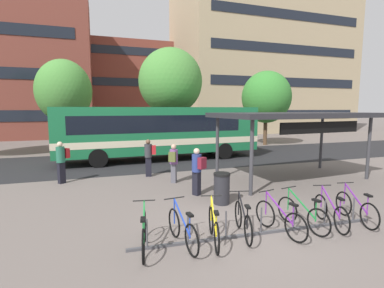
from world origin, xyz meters
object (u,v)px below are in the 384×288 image
Objects in this scene: commuter_olive_pack_2 at (174,161)px; commuter_red_pack_3 at (61,159)px; parked_bicycle_green_0 at (144,234)px; street_tree_2 at (64,91)px; trash_bin at (222,188)px; city_bus at (162,131)px; commuter_red_pack_0 at (149,155)px; parked_bicycle_purple_6 at (331,212)px; parked_bicycle_black_3 at (243,221)px; parked_bicycle_green_5 at (302,214)px; street_tree_0 at (170,82)px; parked_bicycle_purple_4 at (280,219)px; street_tree_1 at (266,97)px; commuter_maroon_pack_1 at (197,168)px; parked_bicycle_yellow_2 at (214,227)px; parked_bicycle_blue_1 at (182,230)px; transit_shelter at (295,117)px; parked_bicycle_purple_7 at (356,208)px.

commuter_olive_pack_2 is 0.93× the size of commuter_red_pack_3.
parked_bicycle_green_0 is 0.26× the size of street_tree_2.
trash_bin is 0.15× the size of street_tree_2.
commuter_olive_pack_2 is 13.09m from street_tree_2.
city_bus reaches higher than commuter_red_pack_0.
parked_bicycle_purple_6 is 0.95× the size of commuter_red_pack_3.
parked_bicycle_black_3 is 1.67m from parked_bicycle_green_5.
street_tree_0 is at bearing -98.99° from commuter_red_pack_0.
city_bus is 7.10× the size of parked_bicycle_purple_4.
trash_bin is at bearing -127.53° from street_tree_1.
parked_bicycle_green_5 is at bearing -81.33° from parked_bicycle_green_0.
parked_bicycle_green_0 is at bearing -106.34° from street_tree_0.
parked_bicycle_yellow_2 is at bearing 138.57° from commuter_maroon_pack_1.
parked_bicycle_purple_6 is at bearing -99.11° from parked_bicycle_blue_1.
street_tree_2 is at bearing 10.10° from parked_bicycle_purple_4.
street_tree_0 is 7.80m from street_tree_2.
parked_bicycle_green_0 is 0.27× the size of street_tree_1.
parked_bicycle_black_3 is 0.23× the size of transit_shelter.
trash_bin reaches higher than parked_bicycle_green_0.
street_tree_0 reaches higher than city_bus.
street_tree_2 reaches higher than parked_bicycle_blue_1.
commuter_red_pack_0 is at bearing 23.91° from parked_bicycle_black_3.
transit_shelter reaches higher than commuter_red_pack_3.
trash_bin is at bearing 16.62° from parked_bicycle_green_5.
street_tree_2 is at bearing 6.62° from parked_bicycle_blue_1.
parked_bicycle_green_5 is 5.97m from transit_shelter.
parked_bicycle_black_3 is at bearing -93.97° from city_bus.
transit_shelter is at bearing 128.33° from commuter_red_pack_3.
street_tree_0 is at bearing 16.21° from parked_bicycle_purple_6.
street_tree_0 reaches higher than parked_bicycle_purple_6.
commuter_olive_pack_2 reaches higher than parked_bicycle_purple_6.
parked_bicycle_black_3 is at bearing -71.95° from street_tree_2.
street_tree_0 is at bearing -12.31° from street_tree_2.
trash_bin is (-4.34, -2.00, -2.24)m from transit_shelter.
parked_bicycle_purple_4 is 5.80m from commuter_olive_pack_2.
commuter_olive_pack_2 is at bearing 1.93° from parked_bicycle_purple_4.
parked_bicycle_green_0 is at bearing 101.91° from parked_bicycle_purple_6.
commuter_maroon_pack_1 is at bearing -141.08° from commuter_olive_pack_2.
parked_bicycle_black_3 is 0.94m from parked_bicycle_purple_4.
commuter_maroon_pack_1 is at bearing 119.93° from commuter_red_pack_0.
street_tree_2 is at bearing 174.02° from street_tree_1.
city_bus reaches higher than parked_bicycle_black_3.
parked_bicycle_purple_4 is at bearing -100.38° from parked_bicycle_blue_1.
commuter_red_pack_3 is (-4.78, 6.84, 0.63)m from parked_bicycle_black_3.
street_tree_1 is at bearing 58.34° from transit_shelter.
transit_shelter is (3.91, 4.55, 2.38)m from parked_bicycle_purple_4.
parked_bicycle_purple_4 is 2.45m from parked_bicycle_purple_7.
commuter_red_pack_3 is at bearing 29.56° from parked_bicycle_green_0.
trash_bin is at bearing -91.32° from city_bus.
commuter_olive_pack_2 is at bearing 41.07° from parked_bicycle_purple_6.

